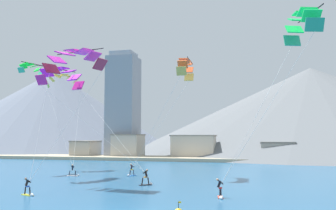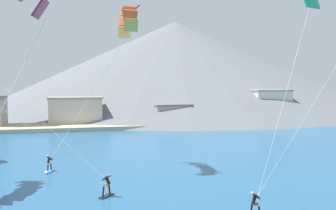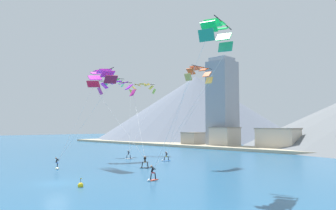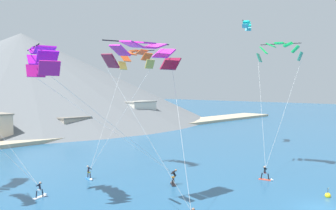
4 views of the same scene
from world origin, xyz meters
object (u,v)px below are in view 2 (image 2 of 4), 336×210
object	(u,v)px
parafoil_kite_far_left	(127,19)
kitesurfer_mid_center	(257,210)
kitesurfer_far_left	(48,167)
kitesurfer_far_right	(108,188)

from	to	relation	value
parafoil_kite_far_left	kitesurfer_mid_center	bearing A→B (deg)	-68.40
kitesurfer_far_left	kitesurfer_far_right	distance (m)	9.89
kitesurfer_far_left	kitesurfer_far_right	size ratio (longest dim) A/B	0.99
kitesurfer_mid_center	kitesurfer_far_left	world-z (taller)	kitesurfer_mid_center
kitesurfer_mid_center	kitesurfer_far_right	size ratio (longest dim) A/B	0.99
kitesurfer_far_left	kitesurfer_far_right	xyz separation A→B (m)	(4.96, -8.55, 0.11)
kitesurfer_far_left	parafoil_kite_far_left	world-z (taller)	parafoil_kite_far_left
kitesurfer_far_left	parafoil_kite_far_left	size ratio (longest dim) A/B	0.13
kitesurfer_far_right	parafoil_kite_far_left	size ratio (longest dim) A/B	0.13
kitesurfer_far_right	kitesurfer_mid_center	bearing A→B (deg)	-37.52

